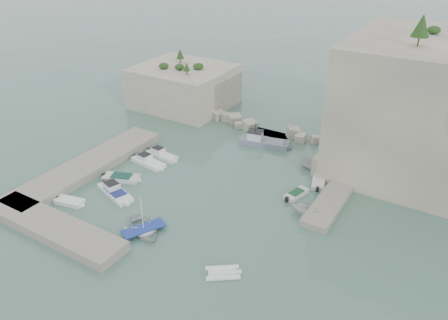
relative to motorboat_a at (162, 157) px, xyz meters
The scene contains 21 objects.
ground 12.79m from the motorboat_a, 32.48° to the right, with size 400.00×400.00×0.00m, color #4E7566.
cliff_terrace 26.30m from the motorboat_a, 25.08° to the left, with size 8.00×10.00×2.50m, color beige.
outcrop_west 20.64m from the motorboat_a, 116.93° to the left, with size 16.00×14.00×7.00m, color beige.
quay_west 10.04m from the motorboat_a, 128.29° to the right, with size 5.00×24.00×1.10m, color #9E9689.
quay_south 19.39m from the motorboat_a, 87.67° to the right, with size 18.00×4.00×1.10m, color #9E9689.
ledge_east 24.49m from the motorboat_a, ahead, with size 3.00×16.00×0.80m, color #9E9689.
breakwater 18.04m from the motorboat_a, 57.10° to the left, with size 28.00×3.00×1.40m, color beige.
motorboat_a is the anchor object (origin of this frame).
motorboat_b 2.58m from the motorboat_a, 96.75° to the right, with size 5.70×1.86×1.40m, color white, non-canonical shape.
motorboat_c 7.58m from the motorboat_a, 94.47° to the right, with size 5.11×1.86×0.70m, color silver, non-canonical shape.
motorboat_d 10.66m from the motorboat_a, 83.37° to the right, with size 6.35×1.89×1.40m, color white, non-canonical shape.
motorboat_e 14.95m from the motorboat_a, 97.79° to the right, with size 3.75×1.53×0.70m, color white, non-canonical shape.
rowboat 17.00m from the motorboat_a, 57.98° to the right, with size 3.65×5.11×1.06m, color silver.
inflatable_dinghy 24.94m from the motorboat_a, 38.37° to the right, with size 3.51×1.70×0.44m, color white, non-canonical shape.
tender_east_a 22.63m from the motorboat_a, ahead, with size 3.04×3.52×1.85m, color white.
tender_east_b 20.15m from the motorboat_a, ahead, with size 3.80×1.29×0.70m, color silver, non-canonical shape.
tender_east_c 21.91m from the motorboat_a, 13.38° to the left, with size 4.83×1.56×0.70m, color silver, non-canonical shape.
tender_east_d 20.87m from the motorboat_a, 21.65° to the left, with size 1.46×3.87×1.49m, color silver.
work_boat 15.26m from the motorboat_a, 45.93° to the left, with size 7.96×2.35×2.20m, color slate, non-canonical shape.
rowboat_mast 17.20m from the motorboat_a, 57.98° to the right, with size 0.10×0.10×4.20m, color white.
vegetation 38.05m from the motorboat_a, 31.49° to the left, with size 53.48×13.88×13.40m.
Camera 1 is at (25.01, -34.96, 29.07)m, focal length 35.00 mm.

